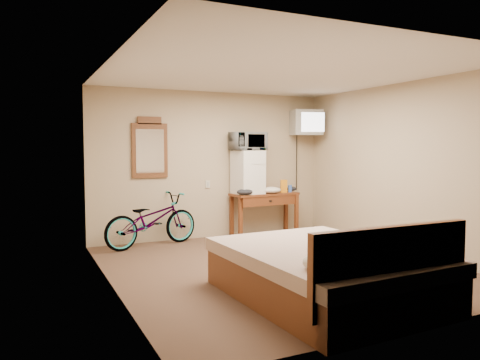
{
  "coord_description": "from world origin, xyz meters",
  "views": [
    {
      "loc": [
        -3.0,
        -5.19,
        1.55
      ],
      "look_at": [
        -0.21,
        0.7,
        1.1
      ],
      "focal_mm": 35.0,
      "sensor_mm": 36.0,
      "label": 1
    }
  ],
  "objects_px": {
    "microwave": "(248,141)",
    "bed": "(328,272)",
    "mini_fridge": "(248,172)",
    "crt_television": "(306,123)",
    "wall_mirror": "(150,148)",
    "desk": "(265,201)",
    "bicycle": "(152,220)",
    "blue_cup": "(290,189)"
  },
  "relations": [
    {
      "from": "microwave",
      "to": "bed",
      "type": "relative_size",
      "value": 0.25
    },
    {
      "from": "mini_fridge",
      "to": "crt_television",
      "type": "xyz_separation_m",
      "value": [
        1.16,
        -0.03,
        0.88
      ]
    },
    {
      "from": "microwave",
      "to": "crt_television",
      "type": "height_order",
      "value": "crt_television"
    },
    {
      "from": "microwave",
      "to": "crt_television",
      "type": "xyz_separation_m",
      "value": [
        1.16,
        -0.03,
        0.34
      ]
    },
    {
      "from": "bed",
      "to": "mini_fridge",
      "type": "bearing_deg",
      "value": 77.18
    },
    {
      "from": "wall_mirror",
      "to": "bed",
      "type": "relative_size",
      "value": 0.43
    },
    {
      "from": "desk",
      "to": "bed",
      "type": "bearing_deg",
      "value": -108.02
    },
    {
      "from": "desk",
      "to": "microwave",
      "type": "distance_m",
      "value": 1.09
    },
    {
      "from": "wall_mirror",
      "to": "bicycle",
      "type": "distance_m",
      "value": 1.17
    },
    {
      "from": "desk",
      "to": "blue_cup",
      "type": "relative_size",
      "value": 9.69
    },
    {
      "from": "blue_cup",
      "to": "crt_television",
      "type": "relative_size",
      "value": 0.2
    },
    {
      "from": "blue_cup",
      "to": "wall_mirror",
      "type": "height_order",
      "value": "wall_mirror"
    },
    {
      "from": "blue_cup",
      "to": "wall_mirror",
      "type": "distance_m",
      "value": 2.6
    },
    {
      "from": "blue_cup",
      "to": "crt_television",
      "type": "xyz_separation_m",
      "value": [
        0.35,
        0.03,
        1.19
      ]
    },
    {
      "from": "microwave",
      "to": "crt_television",
      "type": "relative_size",
      "value": 0.88
    },
    {
      "from": "bicycle",
      "to": "crt_television",
      "type": "bearing_deg",
      "value": -103.89
    },
    {
      "from": "desk",
      "to": "wall_mirror",
      "type": "bearing_deg",
      "value": 172.27
    },
    {
      "from": "desk",
      "to": "microwave",
      "type": "xyz_separation_m",
      "value": [
        -0.32,
        0.05,
        1.04
      ]
    },
    {
      "from": "desk",
      "to": "mini_fridge",
      "type": "distance_m",
      "value": 0.6
    },
    {
      "from": "desk",
      "to": "wall_mirror",
      "type": "relative_size",
      "value": 1.25
    },
    {
      "from": "desk",
      "to": "blue_cup",
      "type": "distance_m",
      "value": 0.54
    },
    {
      "from": "microwave",
      "to": "blue_cup",
      "type": "xyz_separation_m",
      "value": [
        0.82,
        -0.06,
        -0.84
      ]
    },
    {
      "from": "desk",
      "to": "wall_mirror",
      "type": "distance_m",
      "value": 2.2
    },
    {
      "from": "wall_mirror",
      "to": "bicycle",
      "type": "relative_size",
      "value": 0.62
    },
    {
      "from": "crt_television",
      "to": "bicycle",
      "type": "relative_size",
      "value": 0.41
    },
    {
      "from": "microwave",
      "to": "blue_cup",
      "type": "relative_size",
      "value": 4.48
    },
    {
      "from": "desk",
      "to": "bicycle",
      "type": "bearing_deg",
      "value": -178.48
    },
    {
      "from": "bicycle",
      "to": "desk",
      "type": "bearing_deg",
      "value": -103.78
    },
    {
      "from": "bed",
      "to": "crt_television",
      "type": "bearing_deg",
      "value": 60.18
    },
    {
      "from": "blue_cup",
      "to": "bed",
      "type": "bearing_deg",
      "value": -115.4
    },
    {
      "from": "crt_television",
      "to": "bed",
      "type": "relative_size",
      "value": 0.28
    },
    {
      "from": "desk",
      "to": "wall_mirror",
      "type": "xyz_separation_m",
      "value": [
        -1.98,
        0.27,
        0.92
      ]
    },
    {
      "from": "blue_cup",
      "to": "bicycle",
      "type": "relative_size",
      "value": 0.08
    },
    {
      "from": "mini_fridge",
      "to": "wall_mirror",
      "type": "relative_size",
      "value": 0.76
    },
    {
      "from": "blue_cup",
      "to": "crt_television",
      "type": "bearing_deg",
      "value": 4.46
    },
    {
      "from": "desk",
      "to": "bicycle",
      "type": "distance_m",
      "value": 2.06
    },
    {
      "from": "mini_fridge",
      "to": "wall_mirror",
      "type": "distance_m",
      "value": 1.73
    },
    {
      "from": "desk",
      "to": "bicycle",
      "type": "xyz_separation_m",
      "value": [
        -2.05,
        -0.05,
        -0.2
      ]
    },
    {
      "from": "desk",
      "to": "mini_fridge",
      "type": "height_order",
      "value": "mini_fridge"
    },
    {
      "from": "microwave",
      "to": "crt_television",
      "type": "bearing_deg",
      "value": -5.76
    },
    {
      "from": "wall_mirror",
      "to": "mini_fridge",
      "type": "bearing_deg",
      "value": -7.51
    },
    {
      "from": "desk",
      "to": "bicycle",
      "type": "height_order",
      "value": "bicycle"
    }
  ]
}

